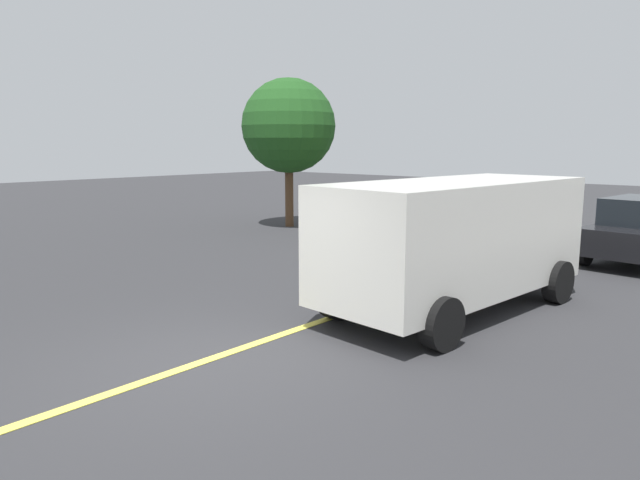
{
  "coord_description": "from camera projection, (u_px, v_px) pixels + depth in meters",
  "views": [
    {
      "loc": [
        -4.26,
        -5.85,
        2.78
      ],
      "look_at": [
        3.11,
        0.64,
        1.16
      ],
      "focal_mm": 32.41,
      "sensor_mm": 36.0,
      "label": 1
    }
  ],
  "objects": [
    {
      "name": "ground_plane",
      "position": [
        198.0,
        364.0,
        7.42
      ],
      "size": [
        80.0,
        80.0,
        0.0
      ],
      "primitive_type": "plane",
      "color": "#2D2D30"
    },
    {
      "name": "lane_marking_centre",
      "position": [
        344.0,
        313.0,
        9.64
      ],
      "size": [
        28.0,
        0.16,
        0.01
      ],
      "primitive_type": "cube",
      "color": "#E0D14C"
    },
    {
      "name": "white_van",
      "position": [
        456.0,
        237.0,
        9.64
      ],
      "size": [
        5.36,
        2.65,
        2.2
      ],
      "color": "silver",
      "rests_on": "ground_plane"
    },
    {
      "name": "car_yellow_near_curb",
      "position": [
        410.0,
        212.0,
        17.34
      ],
      "size": [
        4.08,
        2.39,
        1.6
      ],
      "color": "gold",
      "rests_on": "ground_plane"
    },
    {
      "name": "tree_left_verge",
      "position": [
        289.0,
        126.0,
        19.43
      ],
      "size": [
        3.17,
        3.17,
        5.0
      ],
      "color": "#513823",
      "rests_on": "ground_plane"
    }
  ]
}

